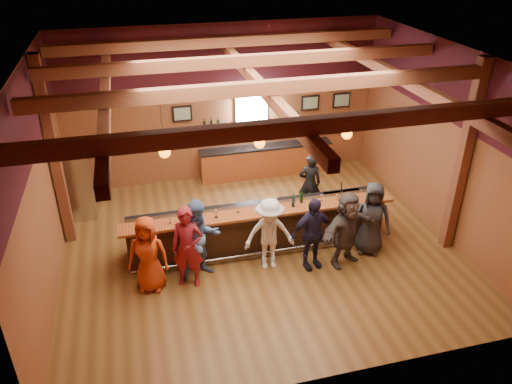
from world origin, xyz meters
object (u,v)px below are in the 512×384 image
bartender (310,183)px  ice_bucket (272,203)px  customer_denim (200,239)px  back_bar_cabinet (266,160)px  customer_orange (148,254)px  customer_white (269,234)px  customer_navy (312,234)px  stainless_fridge (79,185)px  customer_dark (371,218)px  customer_redvest (188,247)px  customer_brown (347,229)px  bar_counter (258,226)px  bottle_a (293,201)px

bartender → ice_bucket: (-1.46, -1.48, 0.43)m
customer_denim → bartender: (3.20, 2.07, -0.12)m
back_bar_cabinet → customer_orange: (-3.78, -4.56, 0.38)m
customer_white → customer_navy: 0.93m
stainless_fridge → customer_dark: size_ratio=1.01×
back_bar_cabinet → customer_redvest: bearing=-122.7°
customer_brown → ice_bucket: 1.76m
bar_counter → back_bar_cabinet: (1.18, 3.57, -0.05)m
customer_dark → customer_denim: bearing=-158.3°
bar_counter → bartender: bartender is taller
back_bar_cabinet → stainless_fridge: bearing=-168.1°
stainless_fridge → customer_dark: (6.55, -3.36, -0.01)m
customer_redvest → ice_bucket: customer_redvest is taller
stainless_fridge → bottle_a: bearing=-29.3°
back_bar_cabinet → customer_dark: 4.66m
customer_redvest → customer_brown: bearing=15.3°
bartender → bottle_a: bartender is taller
back_bar_cabinet → customer_denim: (-2.67, -4.40, 0.45)m
stainless_fridge → customer_redvest: (2.33, -3.50, 0.02)m
ice_bucket → customer_dark: bearing=-17.1°
bar_counter → customer_white: (0.01, -0.91, 0.33)m
bar_counter → customer_denim: 1.75m
customer_orange → customer_dark: customer_dark is taller
customer_brown → bartender: (0.02, 2.42, -0.09)m
customer_redvest → bottle_a: bearing=34.4°
customer_brown → ice_bucket: customer_brown is taller
stainless_fridge → customer_white: bearing=-39.1°
customer_dark → stainless_fridge: bearing=175.8°
customer_redvest → customer_dark: size_ratio=1.03×
customer_brown → ice_bucket: (-1.44, 0.95, 0.35)m
bar_counter → customer_redvest: customer_redvest is taller
bar_counter → customer_redvest: (-1.79, -1.05, 0.40)m
customer_redvest → customer_navy: customer_redvest is taller
customer_dark → ice_bucket: 2.30m
customer_brown → bottle_a: size_ratio=5.56×
customer_orange → bottle_a: size_ratio=5.34×
customer_dark → customer_navy: bearing=-149.0°
customer_redvest → bottle_a: size_ratio=5.73×
customer_orange → customer_denim: customer_denim is taller
ice_bucket → bottle_a: (0.49, -0.04, -0.00)m
back_bar_cabinet → customer_dark: size_ratio=2.25×
customer_redvest → customer_dark: 4.22m
customer_redvest → customer_denim: 0.37m
bartender → customer_redvest: bearing=45.6°
bar_counter → stainless_fridge: bearing=149.2°
back_bar_cabinet → customer_white: size_ratio=2.35×
customer_redvest → back_bar_cabinet: bearing=74.8°
back_bar_cabinet → customer_dark: customer_dark is taller
bar_counter → customer_redvest: 2.11m
customer_white → bartender: bearing=56.6°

